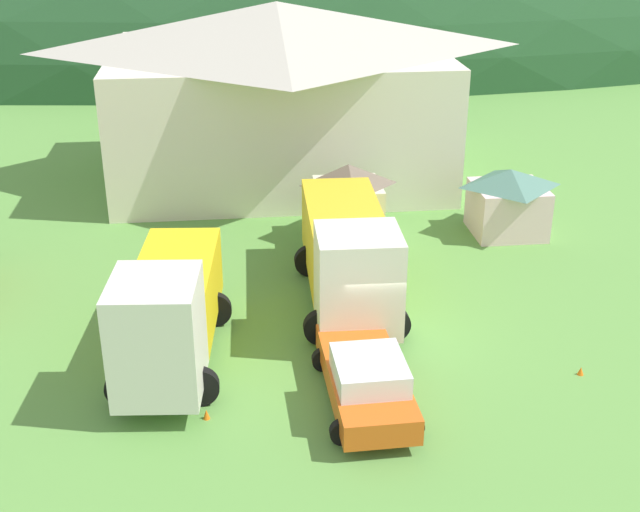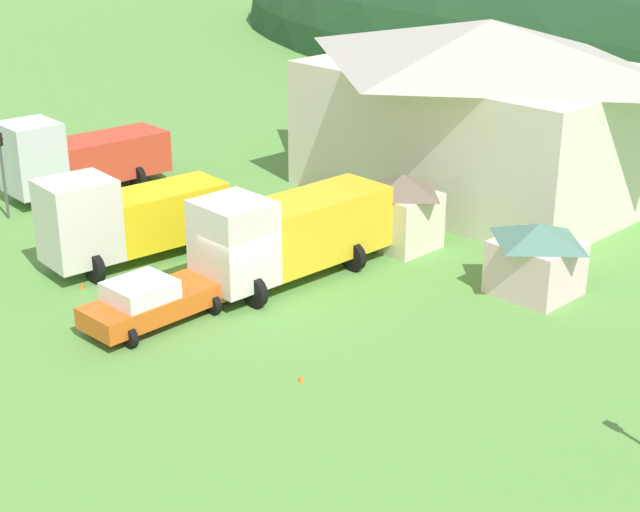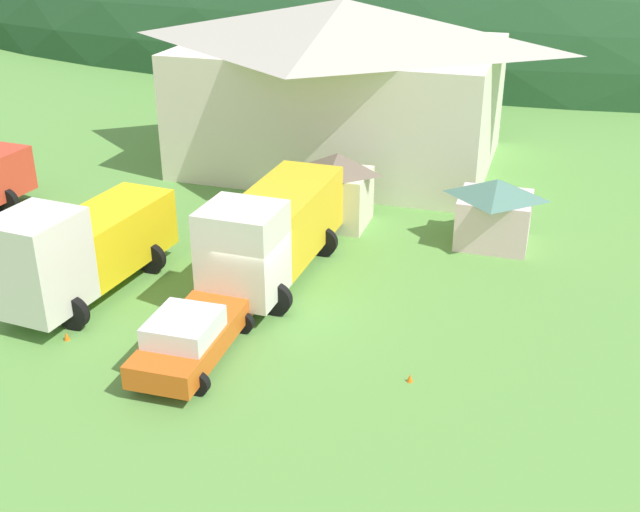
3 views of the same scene
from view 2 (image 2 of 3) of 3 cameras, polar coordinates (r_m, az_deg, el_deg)
The scene contains 11 objects.
ground_plane at distance 33.41m, azimuth -4.40°, elevation -2.86°, with size 200.00×200.00×0.00m, color #5B9342.
depot_building at distance 44.68m, azimuth 9.81°, elevation 8.80°, with size 15.80×11.83×7.93m.
play_shed_cream at distance 37.99m, azimuth 4.89°, elevation 2.76°, with size 2.67×2.59×3.03m.
play_shed_pink at distance 34.50m, azimuth 12.72°, elevation -0.09°, with size 2.91×2.75×2.62m.
tow_truck_silver at distance 45.67m, azimuth -14.27°, elevation 5.74°, with size 3.57×7.73×3.72m.
flatbed_truck_yellow at distance 36.95m, azimuth -11.50°, elevation 2.28°, with size 3.39×7.38×3.66m.
heavy_rig_striped at distance 34.70m, azimuth -1.94°, elevation 1.45°, with size 3.37×7.93×3.57m.
service_pickup_orange at distance 32.05m, azimuth -9.90°, elevation -2.62°, with size 2.45×5.07×1.66m.
traffic_light_west at distance 43.02m, azimuth -18.34°, elevation 5.09°, with size 0.20×0.32×3.77m.
traffic_cone_near_pickup at distance 35.56m, azimuth -13.94°, elevation -1.90°, with size 0.36×0.36×0.55m, color orange.
traffic_cone_mid_row at distance 28.45m, azimuth -1.13°, elevation -7.46°, with size 0.36×0.36×0.48m, color orange.
Camera 2 is at (23.33, -19.44, 13.91)m, focal length 53.90 mm.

